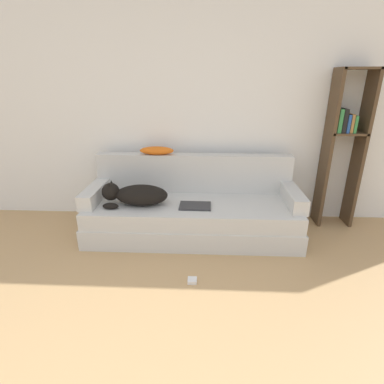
{
  "coord_description": "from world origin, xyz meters",
  "views": [
    {
      "loc": [
        0.34,
        -0.52,
        1.64
      ],
      "look_at": [
        0.2,
        2.33,
        0.54
      ],
      "focal_mm": 28.0,
      "sensor_mm": 36.0,
      "label": 1
    }
  ],
  "objects_px": {
    "dog": "(136,195)",
    "bookshelf": "(344,142)",
    "throw_pillow": "(157,151)",
    "power_adapter": "(192,280)",
    "couch": "(192,219)",
    "laptop": "(195,206)"
  },
  "relations": [
    {
      "from": "dog",
      "to": "bookshelf",
      "type": "xyz_separation_m",
      "value": [
        2.22,
        0.47,
        0.48
      ]
    },
    {
      "from": "throw_pillow",
      "to": "bookshelf",
      "type": "height_order",
      "value": "bookshelf"
    },
    {
      "from": "throw_pillow",
      "to": "power_adapter",
      "type": "height_order",
      "value": "throw_pillow"
    },
    {
      "from": "bookshelf",
      "to": "power_adapter",
      "type": "distance_m",
      "value": 2.23
    },
    {
      "from": "dog",
      "to": "power_adapter",
      "type": "xyz_separation_m",
      "value": [
        0.62,
        -0.74,
        -0.48
      ]
    },
    {
      "from": "couch",
      "to": "throw_pillow",
      "type": "distance_m",
      "value": 0.86
    },
    {
      "from": "couch",
      "to": "dog",
      "type": "height_order",
      "value": "dog"
    },
    {
      "from": "dog",
      "to": "laptop",
      "type": "distance_m",
      "value": 0.63
    },
    {
      "from": "laptop",
      "to": "bookshelf",
      "type": "bearing_deg",
      "value": 18.1
    },
    {
      "from": "couch",
      "to": "bookshelf",
      "type": "height_order",
      "value": "bookshelf"
    },
    {
      "from": "throw_pillow",
      "to": "power_adapter",
      "type": "bearing_deg",
      "value": -68.68
    },
    {
      "from": "couch",
      "to": "dog",
      "type": "bearing_deg",
      "value": -170.83
    },
    {
      "from": "couch",
      "to": "laptop",
      "type": "bearing_deg",
      "value": -74.84
    },
    {
      "from": "bookshelf",
      "to": "throw_pillow",
      "type": "bearing_deg",
      "value": -178.42
    },
    {
      "from": "throw_pillow",
      "to": "bookshelf",
      "type": "bearing_deg",
      "value": 1.58
    },
    {
      "from": "couch",
      "to": "dog",
      "type": "distance_m",
      "value": 0.67
    },
    {
      "from": "laptop",
      "to": "power_adapter",
      "type": "bearing_deg",
      "value": -88.97
    },
    {
      "from": "power_adapter",
      "to": "dog",
      "type": "bearing_deg",
      "value": 129.84
    },
    {
      "from": "bookshelf",
      "to": "power_adapter",
      "type": "height_order",
      "value": "bookshelf"
    },
    {
      "from": "couch",
      "to": "power_adapter",
      "type": "distance_m",
      "value": 0.86
    },
    {
      "from": "dog",
      "to": "power_adapter",
      "type": "bearing_deg",
      "value": -50.16
    },
    {
      "from": "power_adapter",
      "to": "throw_pillow",
      "type": "bearing_deg",
      "value": 111.32
    }
  ]
}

